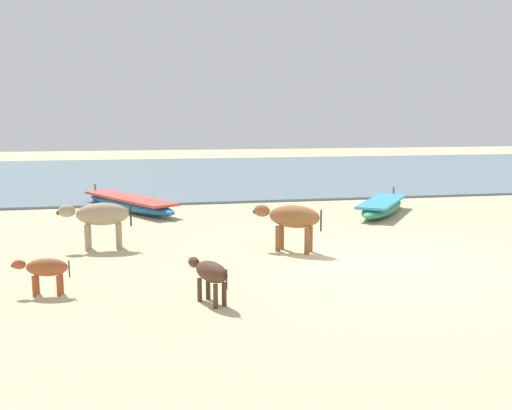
% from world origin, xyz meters
% --- Properties ---
extents(ground, '(80.00, 80.00, 0.00)m').
position_xyz_m(ground, '(0.00, 0.00, 0.00)').
color(ground, '#CCB789').
extents(sea_water, '(60.00, 20.00, 0.08)m').
position_xyz_m(sea_water, '(0.00, 18.01, 0.04)').
color(sea_water, slate).
rests_on(sea_water, ground).
extents(fishing_boat_1, '(3.09, 4.53, 0.61)m').
position_xyz_m(fishing_boat_1, '(-4.66, 7.22, 0.23)').
color(fishing_boat_1, '#1E669E').
rests_on(fishing_boat_1, ground).
extents(fishing_boat_4, '(2.74, 3.34, 0.60)m').
position_xyz_m(fishing_boat_4, '(2.41, 5.11, 0.22)').
color(fishing_boat_4, '#338C66').
rests_on(fishing_boat_4, ground).
extents(cow_adult_brown, '(1.36, 1.04, 0.96)m').
position_xyz_m(cow_adult_brown, '(-1.31, 1.22, 0.69)').
color(cow_adult_brown, brown).
rests_on(cow_adult_brown, ground).
extents(calf_near_dark, '(0.62, 0.93, 0.64)m').
position_xyz_m(calf_near_dark, '(-3.35, -1.73, 0.46)').
color(calf_near_dark, '#4C3323').
rests_on(calf_near_dark, ground).
extents(calf_far_rust, '(0.89, 0.36, 0.58)m').
position_xyz_m(calf_far_rust, '(-5.79, -0.83, 0.41)').
color(calf_far_rust, '#9E4C28').
rests_on(calf_far_rust, ground).
extents(cow_second_adult_dun, '(1.51, 0.49, 0.98)m').
position_xyz_m(cow_second_adult_dun, '(-5.16, 2.22, 0.70)').
color(cow_second_adult_dun, tan).
rests_on(cow_second_adult_dun, ground).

